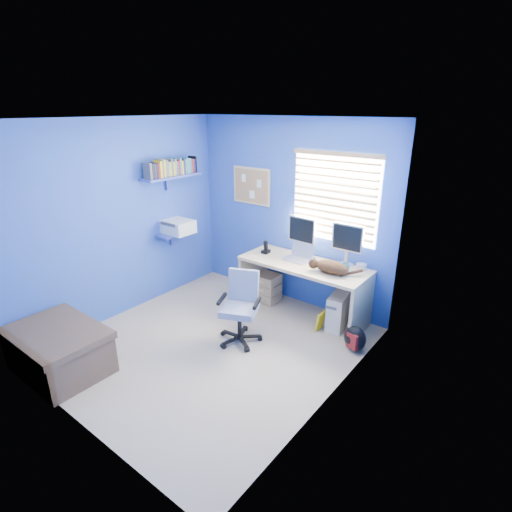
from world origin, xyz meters
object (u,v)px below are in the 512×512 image
Objects in this scene: desk at (303,290)px; office_chair at (241,316)px; cat at (332,267)px; laptop at (298,252)px; tower_pc at (339,311)px.

office_chair reaches higher than desk.
laptop is at bearing 152.71° from cat.
laptop is 0.78× the size of cat.
cat is 0.60m from tower_pc.
laptop reaches higher than office_chair.
tower_pc is at bearing 2.35° from desk.
desk is at bearing 155.00° from cat.
tower_pc is (0.09, 0.09, -0.59)m from cat.
tower_pc is at bearing 0.61° from laptop.
laptop is 0.40× the size of office_chair.
laptop is (-0.13, 0.04, 0.48)m from desk.
laptop is at bearing 168.63° from tower_pc.
cat is (0.55, -0.11, -0.03)m from laptop.
desk is at bearing 173.06° from tower_pc.
laptop is 0.73× the size of tower_pc.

